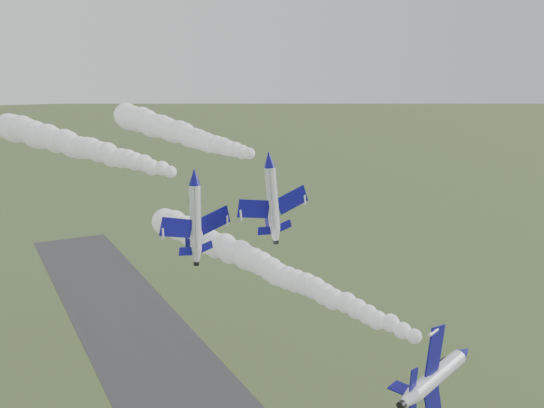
{
  "coord_description": "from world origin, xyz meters",
  "views": [
    {
      "loc": [
        -31.68,
        -55.5,
        59.23
      ],
      "look_at": [
        7.1,
        18.86,
        40.2
      ],
      "focal_mm": 40.0,
      "sensor_mm": 36.0,
      "label": 1
    }
  ],
  "objects": [
    {
      "name": "smoke_trail_jet_pair_left",
      "position": [
        -12.74,
        61.9,
        45.16
      ],
      "size": [
        24.02,
        72.65,
        5.92
      ],
      "primitive_type": null,
      "rotation": [
        0.0,
        0.0,
        0.25
      ],
      "color": "white"
    },
    {
      "name": "smoke_trail_jet_lead",
      "position": [
        6.6,
        19.8,
        30.61
      ],
      "size": [
        22.19,
        54.17,
        4.66
      ],
      "primitive_type": null,
      "rotation": [
        0.0,
        0.0,
        0.33
      ],
      "color": "white"
    },
    {
      "name": "jet_pair_right",
      "position": [
        8.37,
        22.09,
        46.14
      ],
      "size": [
        11.9,
        14.32,
        3.58
      ],
      "rotation": [
        0.0,
        -0.09,
        0.05
      ],
      "color": "white"
    },
    {
      "name": "jet_lead",
      "position": [
        15.86,
        -10.64,
        28.3
      ],
      "size": [
        6.09,
        13.9,
        11.75
      ],
      "rotation": [
        0.0,
        1.5,
        0.33
      ],
      "color": "white"
    },
    {
      "name": "jet_pair_left",
      "position": [
        -2.84,
        23.05,
        44.33
      ],
      "size": [
        12.01,
        14.01,
        3.49
      ],
      "rotation": [
        0.0,
        0.01,
        0.25
      ],
      "color": "white"
    },
    {
      "name": "smoke_trail_jet_pair_right",
      "position": [
        6.23,
        58.94,
        46.96
      ],
      "size": [
        9.62,
        67.28,
        5.94
      ],
      "primitive_type": null,
      "rotation": [
        0.0,
        0.0,
        0.05
      ],
      "color": "white"
    }
  ]
}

